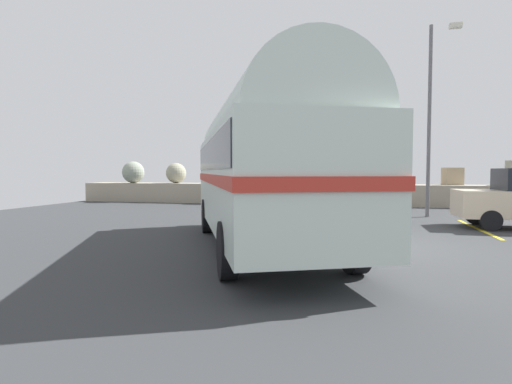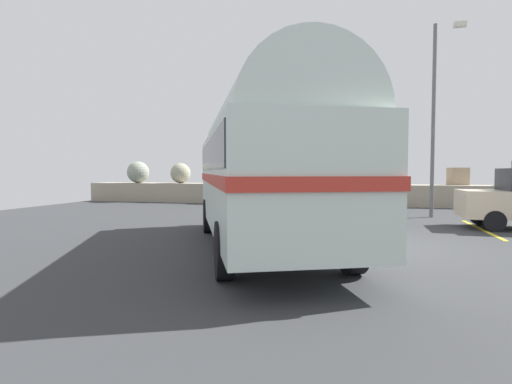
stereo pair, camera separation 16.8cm
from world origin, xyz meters
TOP-DOWN VIEW (x-y plane):
  - ground at (0.00, 0.00)m, footprint 32.00×26.00m
  - breakwater at (-0.22, 11.78)m, footprint 31.36×2.10m
  - vintage_coach at (-2.41, -1.05)m, footprint 5.63×8.82m
  - lamp_post at (2.58, 6.66)m, footprint 1.14×0.24m

SIDE VIEW (x-z plane):
  - ground at x=0.00m, z-range 0.00..0.02m
  - breakwater at x=-0.22m, z-range -0.45..1.91m
  - vintage_coach at x=-2.41m, z-range 0.20..3.90m
  - lamp_post at x=2.58m, z-range 0.42..7.76m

